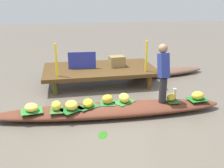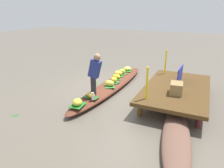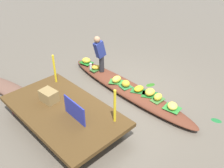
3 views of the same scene
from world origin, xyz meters
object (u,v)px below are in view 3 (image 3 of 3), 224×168
object	(u,v)px
vendor_boat	(126,88)
banana_bunch_6	(172,106)
banana_bunch_0	(158,97)
banana_bunch_1	(117,79)
market_banner	(74,110)
vendor_person	(100,52)
banana_bunch_2	(86,60)
moored_boat	(13,91)
banana_bunch_3	(139,89)
banana_bunch_7	(150,92)
produce_crate	(49,96)
banana_bunch_4	(96,67)
water_bottle	(91,66)
banana_bunch_5	(126,84)

from	to	relation	value
vendor_boat	banana_bunch_6	distance (m)	1.62
banana_bunch_0	banana_bunch_1	xyz separation A→B (m)	(1.45, 0.14, 0.00)
market_banner	vendor_person	bearing A→B (deg)	-51.72
banana_bunch_1	banana_bunch_2	xyz separation A→B (m)	(1.65, -0.16, -0.01)
moored_boat	banana_bunch_2	world-z (taller)	banana_bunch_2
vendor_boat	banana_bunch_3	size ratio (longest dim) A/B	16.08
banana_bunch_2	banana_bunch_7	xyz separation A→B (m)	(-2.80, -0.02, 0.01)
banana_bunch_3	banana_bunch_6	distance (m)	1.14
banana_bunch_6	produce_crate	bearing A→B (deg)	45.32
produce_crate	banana_bunch_4	bearing A→B (deg)	-71.32
banana_bunch_7	water_bottle	size ratio (longest dim) A/B	1.44
banana_bunch_2	banana_bunch_3	distance (m)	2.45
banana_bunch_6	market_banner	size ratio (longest dim) A/B	0.39
banana_bunch_6	banana_bunch_0	bearing A→B (deg)	-4.47
banana_bunch_5	banana_bunch_4	bearing A→B (deg)	-3.42
market_banner	produce_crate	size ratio (longest dim) A/B	1.78
banana_bunch_2	banana_bunch_7	distance (m)	2.80
vendor_boat	moored_boat	xyz separation A→B (m)	(2.27, 2.53, -0.01)
banana_bunch_0	banana_bunch_4	bearing A→B (deg)	1.11
banana_bunch_0	banana_bunch_7	world-z (taller)	banana_bunch_0
vendor_person	market_banner	size ratio (longest dim) A/B	1.60
moored_boat	produce_crate	size ratio (longest dim) A/B	6.26
vendor_person	market_banner	distance (m)	2.69
banana_bunch_6	water_bottle	world-z (taller)	water_bottle
moored_boat	banana_bunch_5	size ratio (longest dim) A/B	11.28
banana_bunch_1	moored_boat	bearing A→B (deg)	51.67
vendor_boat	banana_bunch_1	xyz separation A→B (m)	(0.34, 0.09, 0.22)
banana_bunch_2	banana_bunch_6	size ratio (longest dim) A/B	1.01
banana_bunch_0	banana_bunch_2	world-z (taller)	banana_bunch_0
banana_bunch_7	vendor_person	distance (m)	2.07
banana_bunch_0	banana_bunch_7	distance (m)	0.30
banana_bunch_4	banana_bunch_7	world-z (taller)	banana_bunch_7
banana_bunch_7	vendor_person	xyz separation A→B (m)	(1.97, 0.10, 0.61)
banana_bunch_1	banana_bunch_5	xyz separation A→B (m)	(-0.37, -0.01, 0.00)
banana_bunch_3	water_bottle	size ratio (longest dim) A/B	1.41
banana_bunch_3	banana_bunch_6	size ratio (longest dim) A/B	1.02
banana_bunch_6	vendor_boat	bearing A→B (deg)	0.72
banana_bunch_1	banana_bunch_7	distance (m)	1.16
banana_bunch_1	market_banner	distance (m)	2.26
banana_bunch_0	produce_crate	xyz separation A→B (m)	(1.74, 2.30, 0.28)
banana_bunch_3	banana_bunch_2	bearing A→B (deg)	-1.33
banana_bunch_0	water_bottle	xyz separation A→B (m)	(2.63, 0.18, 0.01)
banana_bunch_6	banana_bunch_7	size ratio (longest dim) A/B	0.96
banana_bunch_4	produce_crate	size ratio (longest dim) A/B	0.69
banana_bunch_3	banana_bunch_7	world-z (taller)	banana_bunch_7
banana_bunch_4	market_banner	xyz separation A→B (m)	(-1.78, 2.20, 0.39)
vendor_boat	produce_crate	world-z (taller)	produce_crate
banana_bunch_5	produce_crate	bearing A→B (deg)	72.95
banana_bunch_3	water_bottle	distance (m)	1.99
banana_bunch_3	banana_bunch_6	bearing A→B (deg)	-179.74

